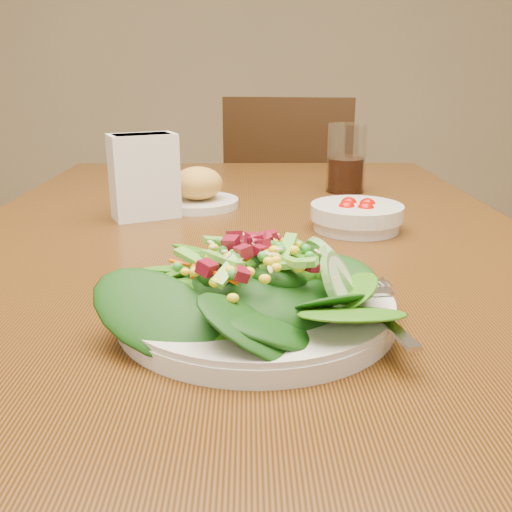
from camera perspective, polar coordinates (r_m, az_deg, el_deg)
name	(u,v)px	position (r m, az deg, el deg)	size (l,w,h in m)	color
dining_table	(246,298)	(0.90, -1.03, -4.20)	(0.90, 1.40, 0.75)	#593616
chair_far	(290,224)	(1.97, 3.42, 3.21)	(0.49, 0.49, 0.91)	black
salad_plate	(266,290)	(0.57, 1.00, -3.47)	(0.28, 0.28, 0.08)	silver
bread_plate	(198,191)	(1.05, -5.82, 6.51)	(0.15, 0.15, 0.07)	silver
tomato_bowl	(357,216)	(0.91, 10.02, 3.96)	(0.14, 0.14, 0.05)	silver
drinking_glass	(346,163)	(1.19, 9.00, 9.16)	(0.08, 0.08, 0.14)	silver
napkin_holder	(144,174)	(0.98, -11.13, 8.04)	(0.12, 0.10, 0.14)	white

